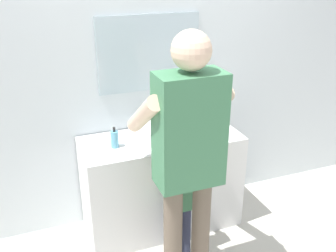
% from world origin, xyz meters
% --- Properties ---
extents(ground_plane, '(14.00, 14.00, 0.00)m').
position_xyz_m(ground_plane, '(0.00, 0.00, 0.00)').
color(ground_plane, silver).
extents(back_wall, '(4.40, 0.10, 2.70)m').
position_xyz_m(back_wall, '(0.00, 0.62, 1.35)').
color(back_wall, silver).
rests_on(back_wall, ground).
extents(vanity_cabinet, '(1.29, 0.54, 0.83)m').
position_xyz_m(vanity_cabinet, '(0.00, 0.30, 0.42)').
color(vanity_cabinet, white).
rests_on(vanity_cabinet, ground).
extents(sink_basin, '(0.36, 0.36, 0.11)m').
position_xyz_m(sink_basin, '(0.00, 0.28, 0.89)').
color(sink_basin, silver).
rests_on(sink_basin, vanity_cabinet).
extents(faucet, '(0.18, 0.14, 0.18)m').
position_xyz_m(faucet, '(0.00, 0.50, 0.91)').
color(faucet, '#B7BABF').
rests_on(faucet, vanity_cabinet).
extents(toothbrush_cup, '(0.07, 0.07, 0.21)m').
position_xyz_m(toothbrush_cup, '(0.31, 0.27, 0.89)').
color(toothbrush_cup, '#4C8EB2').
rests_on(toothbrush_cup, vanity_cabinet).
extents(soap_bottle, '(0.06, 0.06, 0.16)m').
position_xyz_m(soap_bottle, '(-0.39, 0.27, 0.90)').
color(soap_bottle, '#66B2D1').
rests_on(soap_bottle, vanity_cabinet).
extents(child_toddler, '(0.29, 0.29, 0.94)m').
position_xyz_m(child_toddler, '(0.00, -0.10, 0.56)').
color(child_toddler, '#2D334C').
rests_on(child_toddler, ground).
extents(adult_parent, '(0.56, 0.58, 1.80)m').
position_xyz_m(adult_parent, '(-0.07, -0.37, 1.08)').
color(adult_parent, '#6B5B4C').
rests_on(adult_parent, ground).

